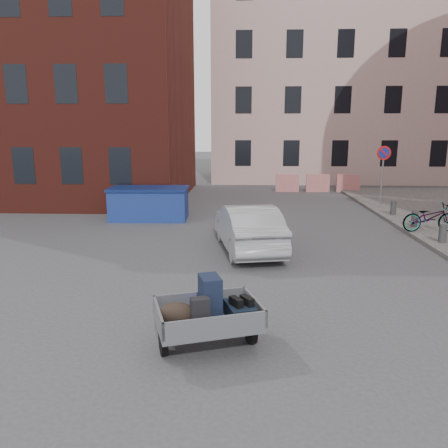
{
  "coord_description": "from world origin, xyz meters",
  "views": [
    {
      "loc": [
        -0.05,
        -9.61,
        3.46
      ],
      "look_at": [
        -0.5,
        1.22,
        1.1
      ],
      "focal_mm": 35.0,
      "sensor_mm": 36.0,
      "label": 1
    }
  ],
  "objects_px": {
    "trailer": "(207,313)",
    "silver_car": "(248,227)",
    "bicycle": "(430,217)",
    "dumpster": "(149,203)"
  },
  "relations": [
    {
      "from": "dumpster",
      "to": "bicycle",
      "type": "height_order",
      "value": "dumpster"
    },
    {
      "from": "dumpster",
      "to": "trailer",
      "type": "bearing_deg",
      "value": -74.64
    },
    {
      "from": "dumpster",
      "to": "bicycle",
      "type": "relative_size",
      "value": 1.67
    },
    {
      "from": "trailer",
      "to": "bicycle",
      "type": "xyz_separation_m",
      "value": [
        6.78,
        8.04,
        -0.01
      ]
    },
    {
      "from": "silver_car",
      "to": "bicycle",
      "type": "xyz_separation_m",
      "value": [
        6.07,
        2.09,
        -0.08
      ]
    },
    {
      "from": "trailer",
      "to": "bicycle",
      "type": "distance_m",
      "value": 10.52
    },
    {
      "from": "dumpster",
      "to": "silver_car",
      "type": "xyz_separation_m",
      "value": [
        3.78,
        -4.24,
        0.04
      ]
    },
    {
      "from": "trailer",
      "to": "silver_car",
      "type": "relative_size",
      "value": 0.48
    },
    {
      "from": "dumpster",
      "to": "silver_car",
      "type": "height_order",
      "value": "silver_car"
    },
    {
      "from": "trailer",
      "to": "dumpster",
      "type": "distance_m",
      "value": 10.65
    }
  ]
}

